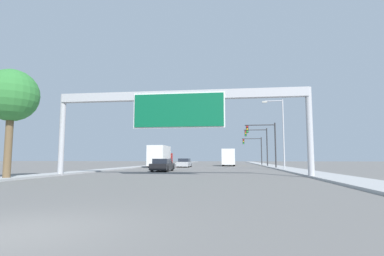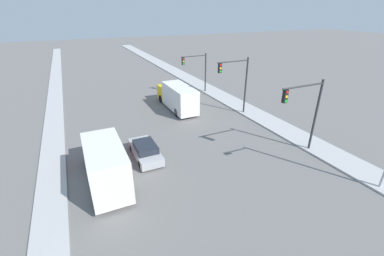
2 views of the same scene
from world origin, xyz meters
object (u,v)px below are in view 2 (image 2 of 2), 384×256
at_px(car_near_left, 145,151).
at_px(traffic_light_mid_block, 238,78).
at_px(traffic_light_far_intersection, 198,67).
at_px(traffic_light_near_intersection, 307,107).
at_px(truck_box_primary, 177,97).
at_px(truck_box_secondary, 105,162).

height_order(car_near_left, traffic_light_mid_block, traffic_light_mid_block).
distance_m(traffic_light_mid_block, traffic_light_far_intersection, 10.02).
xyz_separation_m(car_near_left, traffic_light_near_intersection, (12.43, -4.99, 3.67)).
relative_size(traffic_light_mid_block, traffic_light_far_intersection, 1.15).
distance_m(car_near_left, traffic_light_near_intersection, 13.89).
bearing_deg(car_near_left, traffic_light_far_intersection, 50.34).
distance_m(car_near_left, traffic_light_mid_block, 14.03).
bearing_deg(traffic_light_near_intersection, traffic_light_far_intersection, 89.97).
bearing_deg(truck_box_primary, traffic_light_mid_block, -41.16).
bearing_deg(car_near_left, traffic_light_near_intersection, -21.89).
height_order(truck_box_primary, truck_box_secondary, truck_box_secondary).
xyz_separation_m(car_near_left, traffic_light_mid_block, (12.54, 5.01, 3.80)).
bearing_deg(car_near_left, truck_box_secondary, -147.97).
bearing_deg(traffic_light_mid_block, traffic_light_far_intersection, 90.59).
bearing_deg(car_near_left, traffic_light_mid_block, 21.76).
bearing_deg(truck_box_secondary, truck_box_primary, 48.91).
bearing_deg(traffic_light_near_intersection, car_near_left, 158.11).
xyz_separation_m(truck_box_primary, truck_box_secondary, (-10.50, -12.04, 0.09)).
relative_size(car_near_left, traffic_light_near_intersection, 0.73).
relative_size(traffic_light_near_intersection, traffic_light_mid_block, 0.96).
distance_m(car_near_left, truck_box_secondary, 4.26).
xyz_separation_m(traffic_light_near_intersection, traffic_light_far_intersection, (0.01, 20.00, -0.42)).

